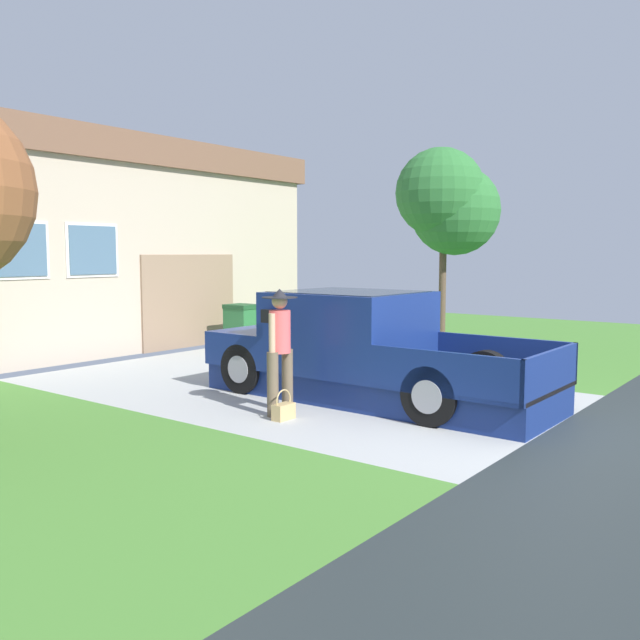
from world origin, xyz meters
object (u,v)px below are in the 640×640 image
Objects in this scene: wheeled_trash_bin at (242,324)px; pickup_truck at (354,350)px; handbag at (284,410)px; front_yard_tree at (451,204)px; person_with_hat at (280,345)px; house_with_garage at (75,245)px.

pickup_truck is at bearing -119.27° from wheeled_trash_bin.
wheeled_trash_bin is (4.77, 5.38, 0.43)m from handbag.
pickup_truck is at bearing -167.22° from front_yard_tree.
front_yard_tree is at bearing 5.38° from person_with_hat.
pickup_truck is 9.79m from house_with_garage.
house_with_garage is 2.26× the size of front_yard_tree.
house_with_garage reaches higher than handbag.
house_with_garage reaches higher than pickup_truck.
front_yard_tree is at bearing 13.20° from pickup_truck.
house_with_garage reaches higher than wheeled_trash_bin.
front_yard_tree is 5.68m from wheeled_trash_bin.
house_with_garage is at bearing 72.12° from handbag.
wheeled_trash_bin is at bearing 126.66° from front_yard_tree.
wheeled_trash_bin reaches higher than handbag.
front_yard_tree is 4.53× the size of wheeled_trash_bin.
wheeled_trash_bin is at bearing 48.45° from handbag.
front_yard_tree reaches higher than pickup_truck.
person_with_hat is at bearing 48.45° from handbag.
front_yard_tree reaches higher than handbag.
pickup_truck is 5.30× the size of wheeled_trash_bin.
front_yard_tree is (7.50, 1.18, 2.41)m from person_with_hat.
front_yard_tree reaches higher than person_with_hat.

